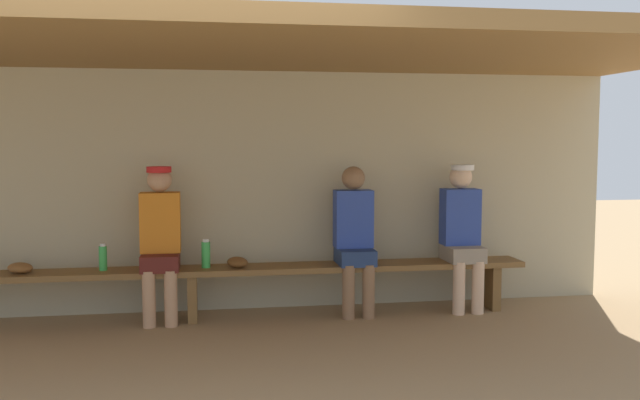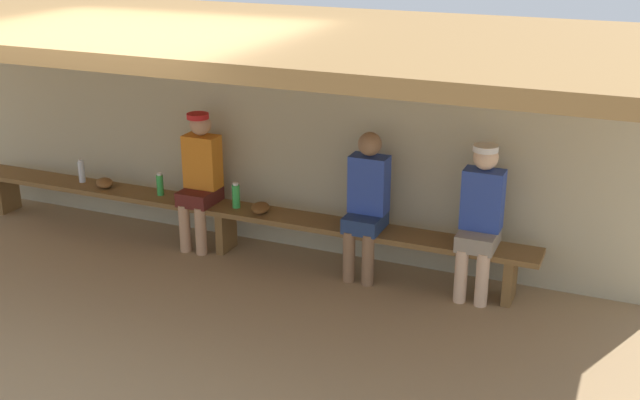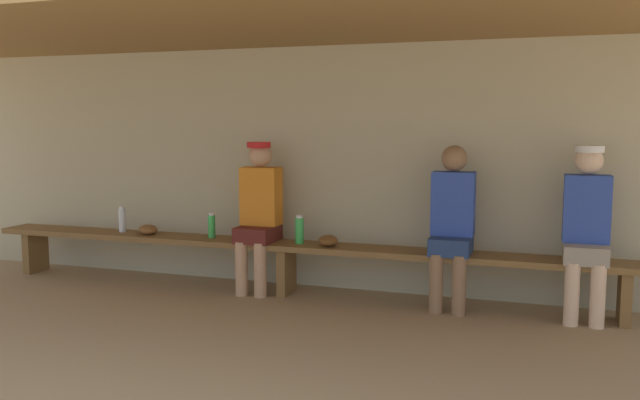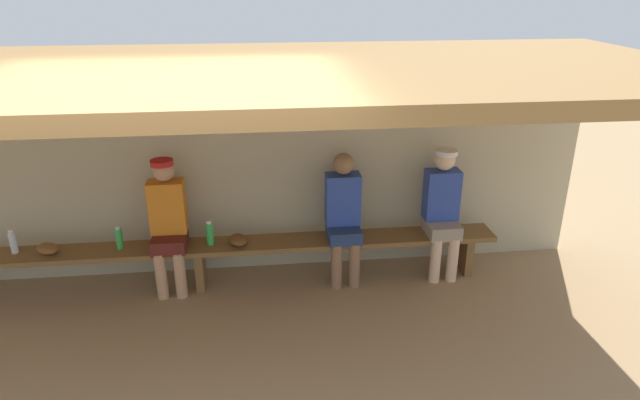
# 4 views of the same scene
# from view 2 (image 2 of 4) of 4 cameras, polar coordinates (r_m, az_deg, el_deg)

# --- Properties ---
(ground_plane) EXTENTS (24.00, 24.00, 0.00)m
(ground_plane) POSITION_cam_2_polar(r_m,az_deg,el_deg) (6.76, -13.17, -8.36)
(ground_plane) COLOR #9E7F59
(back_wall) EXTENTS (8.00, 0.20, 2.20)m
(back_wall) POSITION_cam_2_polar(r_m,az_deg,el_deg) (7.92, -5.38, 4.97)
(back_wall) COLOR #B7AD8C
(back_wall) RESTS_ON ground
(dugout_roof) EXTENTS (8.00, 2.80, 0.12)m
(dugout_roof) POSITION_cam_2_polar(r_m,az_deg,el_deg) (6.60, -11.16, 11.91)
(dugout_roof) COLOR olive
(dugout_roof) RESTS_ON back_wall
(bench) EXTENTS (6.00, 0.36, 0.46)m
(bench) POSITION_cam_2_polar(r_m,az_deg,el_deg) (7.77, -6.78, -0.93)
(bench) COLOR brown
(bench) RESTS_ON ground
(player_near_post) EXTENTS (0.34, 0.42, 1.34)m
(player_near_post) POSITION_cam_2_polar(r_m,az_deg,el_deg) (7.78, -8.57, 1.83)
(player_near_post) COLOR #591E19
(player_near_post) RESTS_ON ground
(player_shirtless_tan) EXTENTS (0.34, 0.42, 1.34)m
(player_shirtless_tan) POSITION_cam_2_polar(r_m,az_deg,el_deg) (6.82, 11.39, -1.01)
(player_shirtless_tan) COLOR gray
(player_shirtless_tan) RESTS_ON ground
(player_middle) EXTENTS (0.34, 0.42, 1.34)m
(player_middle) POSITION_cam_2_polar(r_m,az_deg,el_deg) (7.08, 3.34, 0.01)
(player_middle) COLOR navy
(player_middle) RESTS_ON ground
(water_bottle_orange) EXTENTS (0.07, 0.07, 0.25)m
(water_bottle_orange) POSITION_cam_2_polar(r_m,az_deg,el_deg) (8.69, -16.67, 1.98)
(water_bottle_orange) COLOR silver
(water_bottle_orange) RESTS_ON bench
(water_bottle_green) EXTENTS (0.08, 0.08, 0.25)m
(water_bottle_green) POSITION_cam_2_polar(r_m,az_deg,el_deg) (7.65, -6.02, 0.31)
(water_bottle_green) COLOR green
(water_bottle_green) RESTS_ON bench
(water_bottle_clear) EXTENTS (0.07, 0.07, 0.23)m
(water_bottle_clear) POSITION_cam_2_polar(r_m,az_deg,el_deg) (8.10, -11.36, 1.09)
(water_bottle_clear) COLOR green
(water_bottle_clear) RESTS_ON bench
(baseball_glove_dark_brown) EXTENTS (0.29, 0.28, 0.09)m
(baseball_glove_dark_brown) POSITION_cam_2_polar(r_m,az_deg,el_deg) (8.49, -15.14, 1.19)
(baseball_glove_dark_brown) COLOR brown
(baseball_glove_dark_brown) RESTS_ON bench
(baseball_glove_worn) EXTENTS (0.24, 0.28, 0.09)m
(baseball_glove_worn) POSITION_cam_2_polar(r_m,az_deg,el_deg) (7.54, -4.28, -0.56)
(baseball_glove_worn) COLOR brown
(baseball_glove_worn) RESTS_ON bench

